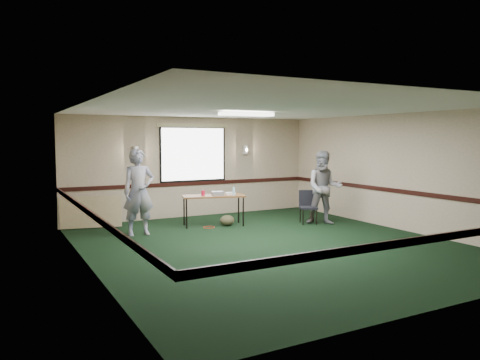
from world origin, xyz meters
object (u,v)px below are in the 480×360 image
conference_chair (308,204)px  person_right (324,188)px  folding_table (213,197)px  person_left (139,192)px  projector (218,193)px

conference_chair → person_right: person_right is taller
folding_table → person_right: person_right is taller
person_left → person_right: size_ratio=1.05×
person_right → folding_table: bearing=-170.1°
projector → conference_chair: bearing=-4.2°
folding_table → person_left: (-1.91, -0.23, 0.26)m
projector → person_right: person_right is taller
folding_table → person_right: bearing=-9.1°
projector → person_left: (-1.99, -0.17, 0.15)m
folding_table → person_left: person_left is taller
folding_table → projector: bearing=-22.7°
conference_chair → person_right: (0.27, -0.30, 0.43)m
person_left → conference_chair: bearing=-7.0°
conference_chair → projector: bearing=-175.0°
conference_chair → person_left: (-4.14, 0.57, 0.47)m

